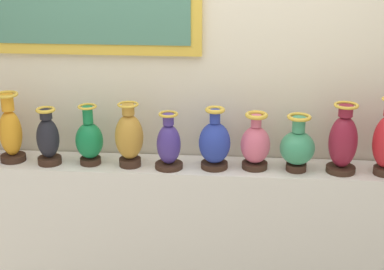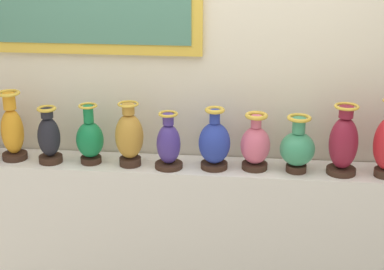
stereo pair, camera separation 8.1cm
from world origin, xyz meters
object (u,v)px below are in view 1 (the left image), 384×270
object	(u,v)px
vase_rose	(255,144)
vase_ochre	(129,137)
vase_onyx	(48,139)
vase_cobalt	(215,143)
vase_burgundy	(343,142)
vase_emerald	(89,140)
vase_jade	(297,147)
vase_indigo	(169,145)
vase_amber	(10,132)

from	to	relation	value
vase_rose	vase_ochre	bearing A→B (deg)	-178.16
vase_onyx	vase_cobalt	bearing A→B (deg)	0.84
vase_onyx	vase_burgundy	bearing A→B (deg)	0.40
vase_emerald	vase_jade	world-z (taller)	vase_emerald
vase_indigo	vase_cobalt	bearing A→B (deg)	4.87
vase_onyx	vase_emerald	world-z (taller)	vase_emerald
vase_onyx	vase_indigo	bearing A→B (deg)	-0.65
vase_burgundy	vase_amber	bearing A→B (deg)	179.54
vase_emerald	vase_burgundy	distance (m)	1.38
vase_ochre	vase_burgundy	size ratio (longest dim) A/B	0.94
vase_amber	vase_emerald	size ratio (longest dim) A/B	1.17
vase_jade	vase_indigo	bearing A→B (deg)	-178.44
vase_ochre	vase_cobalt	bearing A→B (deg)	1.02
vase_amber	vase_jade	distance (m)	1.59
vase_jade	vase_burgundy	world-z (taller)	vase_burgundy
vase_cobalt	vase_rose	bearing A→B (deg)	3.55
vase_ochre	vase_jade	bearing A→B (deg)	0.38
vase_ochre	vase_indigo	world-z (taller)	vase_ochre
vase_jade	vase_onyx	bearing A→B (deg)	-179.53
vase_emerald	vase_indigo	size ratio (longest dim) A/B	1.07
vase_onyx	vase_jade	bearing A→B (deg)	0.47
vase_cobalt	vase_jade	size ratio (longest dim) A/B	1.10
vase_ochre	vase_onyx	bearing A→B (deg)	-179.34
vase_onyx	vase_amber	bearing A→B (deg)	173.27
vase_burgundy	vase_onyx	bearing A→B (deg)	-179.60
vase_onyx	vase_burgundy	distance (m)	1.61
vase_emerald	vase_burgundy	size ratio (longest dim) A/B	0.89
vase_onyx	vase_emerald	size ratio (longest dim) A/B	0.95
vase_burgundy	vase_emerald	bearing A→B (deg)	179.79
vase_emerald	vase_indigo	xyz separation A→B (m)	(0.45, -0.02, -0.01)
vase_amber	vase_ochre	bearing A→B (deg)	-1.76
vase_indigo	vase_burgundy	size ratio (longest dim) A/B	0.83
vase_amber	vase_jade	xyz separation A→B (m)	(1.59, -0.01, -0.04)
vase_rose	vase_jade	size ratio (longest dim) A/B	1.01
vase_amber	vase_indigo	bearing A→B (deg)	-2.15
vase_indigo	vase_jade	size ratio (longest dim) A/B	1.01
vase_onyx	vase_jade	size ratio (longest dim) A/B	1.03
vase_indigo	vase_cobalt	world-z (taller)	vase_cobalt
vase_onyx	vase_emerald	xyz separation A→B (m)	(0.23, 0.02, -0.01)
vase_ochre	vase_indigo	xyz separation A→B (m)	(0.22, -0.01, -0.03)
vase_indigo	vase_burgundy	bearing A→B (deg)	1.16
vase_cobalt	vase_jade	world-z (taller)	vase_cobalt
vase_onyx	vase_burgundy	size ratio (longest dim) A/B	0.84
vase_jade	vase_burgundy	size ratio (longest dim) A/B	0.82
vase_jade	vase_cobalt	bearing A→B (deg)	179.70
vase_rose	vase_amber	bearing A→B (deg)	-179.94
vase_onyx	vase_indigo	distance (m)	0.67
vase_onyx	vase_burgundy	world-z (taller)	vase_burgundy
vase_rose	vase_jade	distance (m)	0.23
vase_amber	vase_indigo	world-z (taller)	vase_amber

